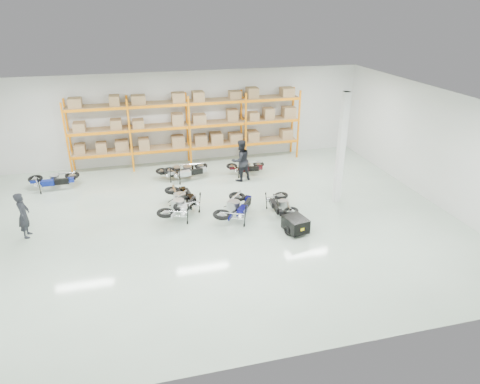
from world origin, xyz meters
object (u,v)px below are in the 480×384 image
object	(u,v)px
moto_back_a	(53,177)
person_back	(241,160)
moto_back_b	(187,168)
moto_back_d	(246,165)
person_left	(24,215)
trailer	(296,224)
moto_back_c	(176,168)
moto_black_far_left	(183,195)
moto_blue_centre	(236,204)
moto_silver_left	(180,202)
moto_touring_right	(281,201)

from	to	relation	value
moto_back_a	person_back	xyz separation A→B (m)	(8.18, -1.04, 0.40)
moto_back_b	moto_back_d	size ratio (longest dim) A/B	1.16
moto_back_d	person_left	bearing A→B (deg)	115.93
moto_back_b	person_back	bearing A→B (deg)	-117.13
trailer	moto_back_c	size ratio (longest dim) A/B	0.94
moto_back_d	moto_black_far_left	bearing A→B (deg)	134.33
trailer	moto_back_a	size ratio (longest dim) A/B	0.81
moto_black_far_left	person_left	size ratio (longest dim) A/B	1.17
moto_blue_centre	moto_back_d	bearing A→B (deg)	-76.39
moto_black_far_left	moto_silver_left	bearing A→B (deg)	66.94
moto_back_b	moto_back_a	bearing A→B (deg)	76.53
moto_silver_left	moto_back_a	world-z (taller)	moto_silver_left
moto_blue_centre	trailer	size ratio (longest dim) A/B	1.34
moto_back_a	person_left	bearing A→B (deg)	174.53
moto_touring_right	moto_back_c	bearing A→B (deg)	130.98
moto_black_far_left	person_back	world-z (taller)	person_back
moto_touring_right	trailer	bearing A→B (deg)	-86.21
moto_touring_right	moto_back_c	distance (m)	5.79
moto_silver_left	moto_touring_right	world-z (taller)	moto_silver_left
moto_silver_left	person_back	distance (m)	4.29
moto_black_far_left	person_left	bearing A→B (deg)	2.00
moto_back_a	person_back	distance (m)	8.26
moto_blue_centre	moto_back_d	xyz separation A→B (m)	(1.52, 4.23, -0.13)
moto_blue_centre	trailer	world-z (taller)	moto_blue_centre
moto_back_a	moto_back_d	xyz separation A→B (m)	(8.60, -0.42, -0.08)
moto_black_far_left	moto_blue_centre	bearing A→B (deg)	138.56
moto_blue_centre	moto_black_far_left	world-z (taller)	moto_blue_centre
moto_blue_centre	moto_back_d	world-z (taller)	moto_blue_centre
moto_back_b	moto_back_c	xyz separation A→B (m)	(-0.46, 0.25, -0.07)
moto_back_d	person_left	size ratio (longest dim) A/B	0.95
person_back	trailer	bearing A→B (deg)	78.29
moto_blue_centre	person_back	xyz separation A→B (m)	(1.10, 3.61, 0.35)
moto_back_a	person_back	bearing A→B (deg)	-98.00
moto_back_c	person_left	distance (m)	7.03
moto_back_c	person_back	xyz separation A→B (m)	(2.83, -0.96, 0.48)
trailer	person_back	bearing A→B (deg)	85.02
moto_back_a	moto_back_d	size ratio (longest dim) A/B	1.17
moto_back_d	trailer	bearing A→B (deg)	-174.41
moto_back_b	moto_silver_left	bearing A→B (deg)	158.02
moto_silver_left	trailer	xyz separation A→B (m)	(3.79, -2.32, -0.23)
moto_black_far_left	trailer	size ratio (longest dim) A/B	1.31
moto_silver_left	person_back	bearing A→B (deg)	-106.38
moto_back_d	person_back	xyz separation A→B (m)	(-0.42, -0.62, 0.48)
moto_silver_left	moto_back_d	world-z (taller)	moto_silver_left
trailer	moto_back_c	world-z (taller)	moto_back_c
moto_silver_left	moto_black_far_left	size ratio (longest dim) A/B	0.99
moto_black_far_left	moto_back_b	xyz separation A→B (m)	(0.57, 3.04, -0.04)
moto_blue_centre	person_left	xyz separation A→B (m)	(-7.43, 0.48, 0.22)
moto_silver_left	moto_back_a	bearing A→B (deg)	-7.63
trailer	person_back	xyz separation A→B (m)	(-0.67, 5.24, 0.61)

